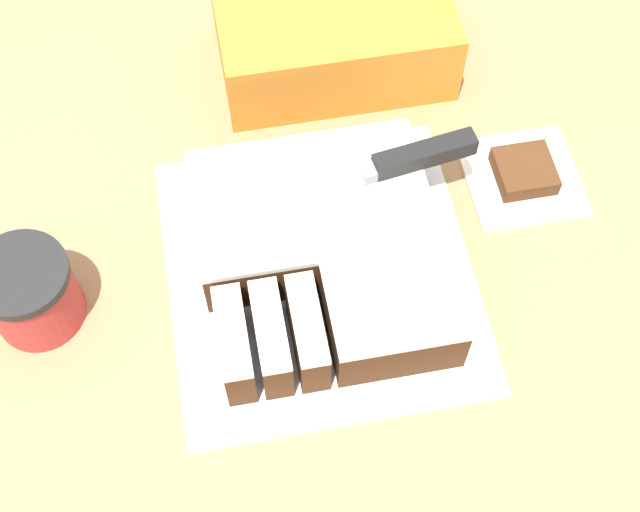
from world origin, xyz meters
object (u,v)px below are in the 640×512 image
cake_board (320,274)px  knife (403,161)px  cake (323,252)px  coffee_cup (30,293)px  storage_box (334,36)px  brownie (524,171)px

cake_board → knife: knife is taller
cake → knife: 0.13m
coffee_cup → knife: bearing=9.0°
cake_board → knife: (0.10, 0.07, 0.08)m
coffee_cup → storage_box: (0.37, 0.28, 0.00)m
knife → storage_box: (-0.03, 0.22, -0.04)m
knife → cake: bearing=26.2°
cake_board → knife: size_ratio=1.23×
cake_board → storage_box: (0.07, 0.29, 0.05)m
coffee_cup → storage_box: storage_box is taller
knife → storage_box: 0.23m
knife → brownie: (0.15, 0.01, -0.07)m
storage_box → cake_board: bearing=-103.7°
cake → cake_board: bearing=-132.0°
brownie → knife: bearing=-176.5°
cake_board → coffee_cup: (-0.30, 0.01, 0.04)m
coffee_cup → brownie: 0.55m
knife → coffee_cup: bearing=0.5°
coffee_cup → brownie: size_ratio=1.52×
cake → brownie: 0.26m
brownie → storage_box: storage_box is taller
coffee_cup → storage_box: bearing=37.6°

